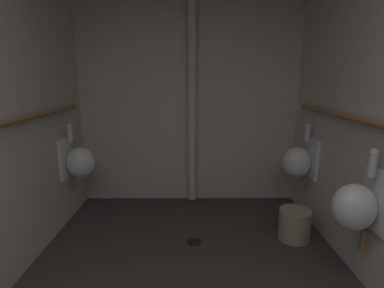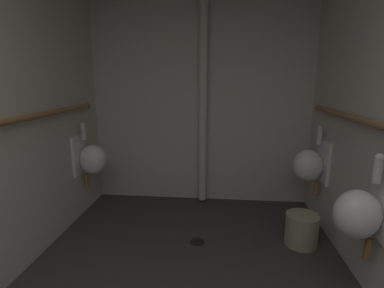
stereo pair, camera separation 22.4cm
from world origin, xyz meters
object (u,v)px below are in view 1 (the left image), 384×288
urinal_right_mid (357,206)px  waste_bin (294,224)px  standpipe_back_wall (192,98)px  urinal_right_far (299,161)px  floor_drain (194,242)px  urinal_left_mid (79,162)px

urinal_right_mid → waste_bin: bearing=103.0°
standpipe_back_wall → urinal_right_far: bearing=-22.7°
floor_drain → standpipe_back_wall: bearing=90.8°
urinal_right_far → waste_bin: urinal_right_far is taller
urinal_right_mid → standpipe_back_wall: 2.08m
standpipe_back_wall → waste_bin: size_ratio=8.55×
urinal_right_mid → urinal_right_far: (0.00, 1.12, 0.00)m
urinal_left_mid → standpipe_back_wall: standpipe_back_wall is taller
urinal_right_far → floor_drain: size_ratio=5.39×
urinal_left_mid → floor_drain: bearing=-21.8°
urinal_right_far → floor_drain: bearing=-156.8°
urinal_left_mid → standpipe_back_wall: 1.46m
urinal_right_mid → floor_drain: urinal_right_mid is taller
urinal_left_mid → urinal_right_mid: same height
urinal_right_mid → standpipe_back_wall: (-1.15, 1.60, 0.65)m
urinal_right_far → standpipe_back_wall: size_ratio=0.29×
urinal_right_mid → urinal_right_far: size_ratio=1.00×
urinal_left_mid → waste_bin: size_ratio=2.51×
urinal_left_mid → standpipe_back_wall: size_ratio=0.29×
floor_drain → urinal_right_far: bearing=23.2°
urinal_right_mid → standpipe_back_wall: standpipe_back_wall is taller
standpipe_back_wall → urinal_right_mid: bearing=-54.3°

